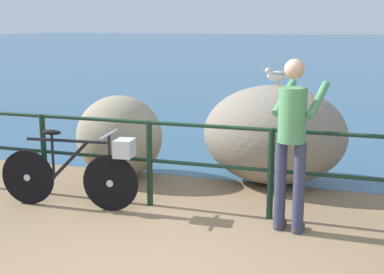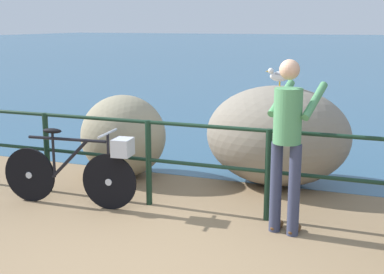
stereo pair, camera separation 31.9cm
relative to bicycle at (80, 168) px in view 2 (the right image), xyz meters
The scene contains 8 objects.
ground_plane 18.78m from the bicycle, 85.60° to the left, with size 120.00×120.00×0.10m, color #846B4C.
sea_surface 46.61m from the bicycle, 88.23° to the left, with size 120.00×90.00×0.01m, color #2D5675.
promenade_railing 1.49m from the bicycle, 13.17° to the left, with size 7.18×0.07×1.02m.
bicycle is the anchor object (origin of this frame).
person_at_railing 2.46m from the bicycle, ahead, with size 0.55×0.67×1.78m.
breakwater_boulder_main 2.61m from the bicycle, 40.66° to the left, with size 1.91×1.49×1.32m.
breakwater_boulder_left 1.31m from the bicycle, 95.05° to the left, with size 1.19×1.14×1.15m.
seagull 2.77m from the bicycle, 40.23° to the left, with size 0.34×0.21×0.23m.
Camera 2 is at (1.87, -3.78, 2.13)m, focal length 49.19 mm.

